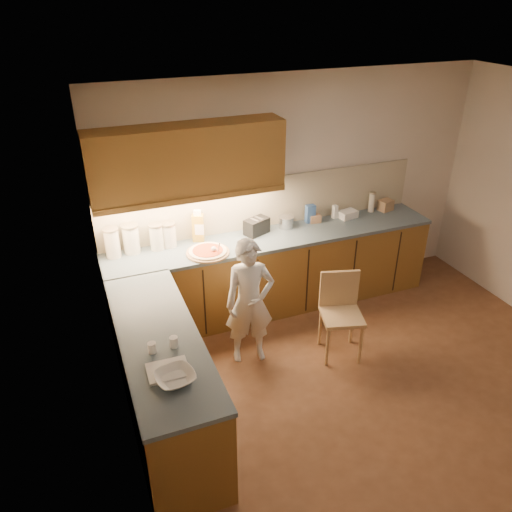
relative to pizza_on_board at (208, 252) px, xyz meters
name	(u,v)px	position (x,y,z in m)	size (l,w,h in m)	color
room	(407,230)	(1.19, -1.57, 0.74)	(4.54, 4.50, 2.62)	brown
l_counter	(243,301)	(0.26, -0.32, -0.48)	(3.77, 2.62, 0.92)	brown
backsplash	(265,202)	(0.81, 0.41, 0.27)	(3.75, 0.02, 0.58)	#B8AD8F
upper_cabinets	(188,160)	(-0.09, 0.25, 0.91)	(1.95, 0.36, 0.73)	brown
pizza_on_board	(208,252)	(0.00, 0.00, 0.00)	(0.45, 0.45, 0.18)	tan
child	(250,302)	(0.21, -0.64, -0.28)	(0.48, 0.32, 1.32)	silver
wooden_chair	(340,308)	(1.10, -0.87, -0.43)	(0.49, 0.49, 0.88)	tan
mixing_bowl	(175,378)	(-0.76, -1.75, 0.01)	(0.28, 0.28, 0.07)	silver
canister_a	(112,243)	(-0.91, 0.29, 0.14)	(0.16, 0.16, 0.32)	silver
canister_b	(131,239)	(-0.72, 0.32, 0.14)	(0.18, 0.18, 0.31)	white
canister_c	(157,237)	(-0.46, 0.29, 0.12)	(0.15, 0.15, 0.28)	white
canister_d	(169,234)	(-0.33, 0.32, 0.12)	(0.17, 0.17, 0.27)	white
oil_jug	(198,227)	(-0.01, 0.32, 0.14)	(0.14, 0.13, 0.36)	gold
toaster	(257,226)	(0.64, 0.26, 0.07)	(0.31, 0.25, 0.18)	black
steel_pot	(286,222)	(1.01, 0.28, 0.05)	(0.18, 0.18, 0.14)	silver
blue_box	(310,214)	(1.34, 0.32, 0.09)	(0.11, 0.07, 0.21)	#365DA2
card_box_a	(315,219)	(1.39, 0.29, 0.03)	(0.13, 0.09, 0.09)	#AA7E5B
white_bottle	(335,212)	(1.66, 0.31, 0.06)	(0.05, 0.05, 0.16)	white
flat_pack	(348,214)	(1.82, 0.27, 0.02)	(0.21, 0.15, 0.09)	silver
tall_jar	(372,202)	(2.18, 0.32, 0.11)	(0.08, 0.08, 0.25)	beige
card_box_b	(386,205)	(2.37, 0.29, 0.05)	(0.17, 0.13, 0.13)	tan
dough_cloth	(168,370)	(-0.79, -1.62, -0.01)	(0.29, 0.23, 0.02)	silver
spice_jar_a	(152,348)	(-0.85, -1.37, 0.02)	(0.06, 0.06, 0.09)	white
spice_jar_b	(174,342)	(-0.68, -1.36, 0.02)	(0.07, 0.07, 0.09)	white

